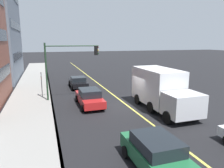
{
  "coord_description": "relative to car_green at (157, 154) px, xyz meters",
  "views": [
    {
      "loc": [
        -16.59,
        6.84,
        5.61
      ],
      "look_at": [
        0.66,
        1.22,
        1.91
      ],
      "focal_mm": 33.82,
      "sensor_mm": 36.0,
      "label": 1
    }
  ],
  "objects": [
    {
      "name": "sidewalk_slab",
      "position": [
        9.25,
        5.83,
        -0.72
      ],
      "size": [
        80.0,
        3.99,
        0.15
      ],
      "primitive_type": "cube",
      "color": "gray",
      "rests_on": "ground"
    },
    {
      "name": "car_green",
      "position": [
        0.0,
        0.0,
        0.0
      ],
      "size": [
        4.35,
        1.97,
        1.55
      ],
      "color": "#1E6038",
      "rests_on": "ground"
    },
    {
      "name": "car_black",
      "position": [
        17.94,
        0.55,
        -0.1
      ],
      "size": [
        4.14,
        1.98,
        1.36
      ],
      "color": "black",
      "rests_on": "ground"
    },
    {
      "name": "lane_stripe_center",
      "position": [
        9.25,
        -2.4,
        -0.79
      ],
      "size": [
        80.0,
        0.16,
        0.01
      ],
      "primitive_type": "cube",
      "color": "#D8CC4C",
      "rests_on": "ground"
    },
    {
      "name": "car_red",
      "position": [
        10.32,
        0.77,
        -0.03
      ],
      "size": [
        4.67,
        1.97,
        1.51
      ],
      "color": "red",
      "rests_on": "ground"
    },
    {
      "name": "curb_edge",
      "position": [
        9.25,
        3.92,
        -0.72
      ],
      "size": [
        80.0,
        0.16,
        0.15
      ],
      "primitive_type": "cube",
      "color": "slate",
      "rests_on": "ground"
    },
    {
      "name": "traffic_light_mast",
      "position": [
        12.78,
        2.24,
        3.02
      ],
      "size": [
        0.28,
        5.07,
        5.47
      ],
      "color": "#1E3823",
      "rests_on": "ground"
    },
    {
      "name": "truck_white",
      "position": [
        7.49,
        -4.65,
        0.94
      ],
      "size": [
        7.11,
        2.68,
        3.33
      ],
      "color": "silver",
      "rests_on": "ground"
    },
    {
      "name": "ground",
      "position": [
        9.25,
        -2.4,
        -0.8
      ],
      "size": [
        200.0,
        200.0,
        0.0
      ],
      "primitive_type": "plane",
      "color": "black"
    },
    {
      "name": "street_sign_post",
      "position": [
        14.17,
        4.74,
        0.76
      ],
      "size": [
        0.6,
        0.08,
        2.63
      ],
      "color": "slate",
      "rests_on": "ground"
    }
  ]
}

